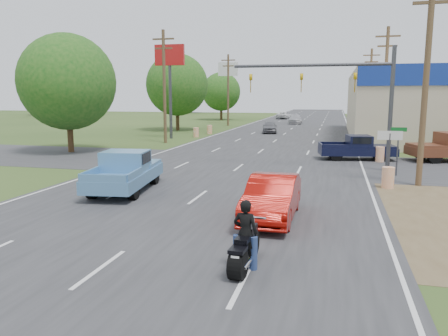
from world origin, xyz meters
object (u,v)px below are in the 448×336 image
(motorcycle, at_px, (245,250))
(distant_car_white, at_px, (284,115))
(distant_car_silver, at_px, (295,119))
(distant_car_grey, at_px, (270,127))
(red_convertible, at_px, (272,198))
(blue_pickup, at_px, (126,170))
(rider, at_px, (245,237))
(navy_pickup, at_px, (359,148))

(motorcycle, distance_m, distant_car_white, 71.96)
(motorcycle, distance_m, distant_car_silver, 58.01)
(distant_car_grey, distance_m, distant_car_white, 31.65)
(red_convertible, bearing_deg, blue_pickup, 157.16)
(blue_pickup, xyz_separation_m, distant_car_white, (-0.24, 63.87, -0.27))
(red_convertible, distance_m, distant_car_grey, 35.73)
(motorcycle, height_order, blue_pickup, blue_pickup)
(rider, relative_size, distant_car_grey, 0.42)
(motorcycle, bearing_deg, rider, 90.00)
(red_convertible, xyz_separation_m, distant_car_white, (-7.33, 66.93, -0.11))
(red_convertible, distance_m, navy_pickup, 16.10)
(blue_pickup, bearing_deg, distant_car_grey, 78.61)
(rider, height_order, distant_car_white, rider)
(rider, height_order, distant_car_silver, rider)
(distant_car_silver, xyz_separation_m, distant_car_white, (-3.33, 13.71, -0.07))
(distant_car_white, bearing_deg, distant_car_grey, 100.81)
(motorcycle, height_order, distant_car_white, distant_car_white)
(rider, height_order, navy_pickup, rider)
(rider, bearing_deg, navy_pickup, -96.42)
(red_convertible, height_order, motorcycle, red_convertible)
(distant_car_grey, distance_m, distant_car_silver, 17.92)
(blue_pickup, bearing_deg, distant_car_white, 81.97)
(motorcycle, distance_m, blue_pickup, 10.48)
(navy_pickup, bearing_deg, distant_car_silver, -178.57)
(blue_pickup, relative_size, distant_car_white, 1.23)
(motorcycle, height_order, rider, rider)
(blue_pickup, distance_m, navy_pickup, 16.56)
(motorcycle, bearing_deg, distant_car_white, 99.54)
(rider, height_order, blue_pickup, blue_pickup)
(navy_pickup, bearing_deg, blue_pickup, -50.34)
(red_convertible, height_order, blue_pickup, blue_pickup)
(motorcycle, xyz_separation_m, navy_pickup, (3.63, 20.35, 0.32))
(rider, bearing_deg, distant_car_silver, -82.34)
(distant_car_grey, xyz_separation_m, distant_car_silver, (1.31, 17.88, 0.03))
(red_convertible, distance_m, motorcycle, 4.67)
(rider, relative_size, distant_car_white, 0.36)
(rider, bearing_deg, red_convertible, -86.34)
(blue_pickup, bearing_deg, distant_car_silver, 78.23)
(motorcycle, height_order, distant_car_grey, distant_car_grey)
(blue_pickup, distance_m, distant_car_grey, 32.33)
(navy_pickup, distance_m, distant_car_silver, 38.29)
(motorcycle, relative_size, distant_car_silver, 0.47)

